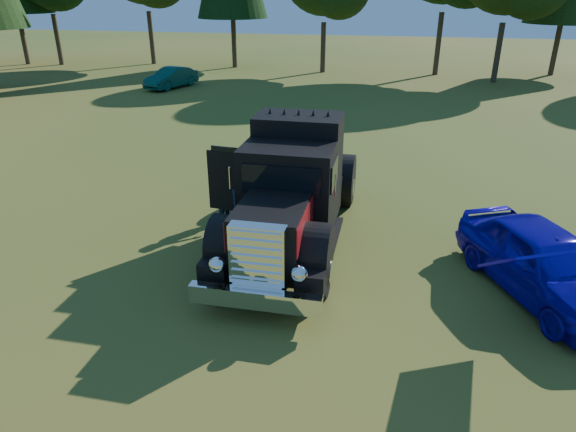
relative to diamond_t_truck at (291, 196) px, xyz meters
The scene contains 6 objects.
ground 2.68m from the diamond_t_truck, 71.39° to the right, with size 120.00×120.00×0.00m, color #2B4F17.
diamond_t_truck is the anchor object (origin of this frame).
hotrod_coupe 5.55m from the diamond_t_truck, 11.35° to the right, with size 3.39×4.61×1.89m.
spectator_near 1.50m from the diamond_t_truck, 168.88° to the left, with size 0.58×0.38×1.60m, color #202F4C.
spectator_far 2.17m from the diamond_t_truck, 152.28° to the left, with size 0.76×0.59×1.55m, color #1A1A3C.
distant_teal_car 22.23m from the diamond_t_truck, 120.99° to the left, with size 1.30×3.72×1.22m, color #0A3F3D.
Camera 1 is at (1.50, -8.76, 5.81)m, focal length 32.00 mm.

